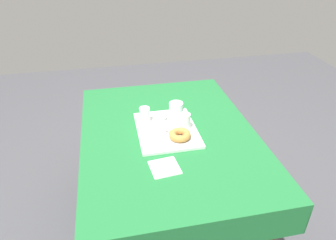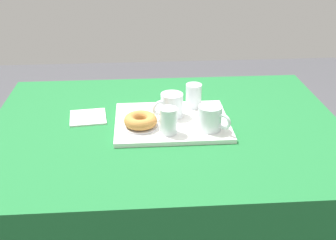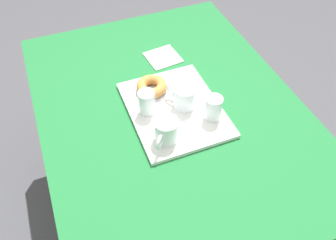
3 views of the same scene
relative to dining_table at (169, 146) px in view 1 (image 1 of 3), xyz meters
name	(u,v)px [view 1 (image 1 of 3)]	position (x,y,z in m)	size (l,w,h in m)	color
ground_plane	(169,223)	(0.00, 0.00, -0.67)	(6.00, 6.00, 0.00)	#47474C
dining_table	(169,146)	(0.00, 0.00, 0.00)	(1.30, 0.98, 0.76)	#1E6B33
serving_tray	(167,130)	(-0.02, -0.01, 0.10)	(0.42, 0.33, 0.02)	white
tea_mug_left	(160,123)	(-0.02, -0.04, 0.15)	(0.12, 0.09, 0.09)	white
tea_mug_right	(176,110)	(-0.15, 0.08, 0.15)	(0.11, 0.10, 0.09)	white
water_glass_near	(145,116)	(-0.11, -0.12, 0.15)	(0.06, 0.06, 0.09)	white
water_glass_far	(185,122)	(0.00, 0.09, 0.15)	(0.06, 0.06, 0.09)	white
donut_plate_left	(180,138)	(0.10, 0.04, 0.11)	(0.12, 0.12, 0.01)	silver
sugar_donut_left	(180,135)	(0.10, 0.04, 0.13)	(0.12, 0.12, 0.04)	#BC7F3D
paper_napkin	(165,167)	(0.29, -0.08, 0.09)	(0.13, 0.14, 0.01)	white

